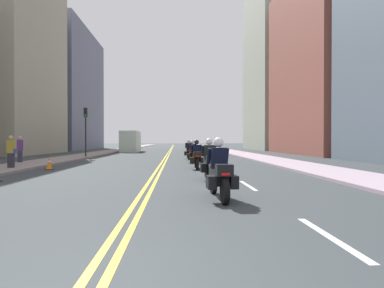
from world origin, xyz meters
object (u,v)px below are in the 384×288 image
(motorcycle_3, at_px, (192,153))
(motorcycle_1, at_px, (209,163))
(motorcycle_0, at_px, (219,175))
(motorcycle_4, at_px, (189,151))
(traffic_light_near, at_px, (86,123))
(parked_truck, at_px, (131,142))
(pedestrian_2, at_px, (20,150))
(motorcycle_2, at_px, (197,157))
(pedestrian_0, at_px, (11,152))
(traffic_cone_1, at_px, (49,163))

(motorcycle_3, bearing_deg, motorcycle_1, -89.33)
(motorcycle_0, relative_size, motorcycle_1, 1.07)
(motorcycle_4, bearing_deg, motorcycle_1, -88.29)
(motorcycle_4, xyz_separation_m, traffic_light_near, (-9.00, 2.61, 2.39))
(motorcycle_1, relative_size, parked_truck, 0.33)
(pedestrian_2, xyz_separation_m, parked_truck, (3.99, 23.37, 0.34))
(motorcycle_2, bearing_deg, parked_truck, 105.45)
(motorcycle_0, relative_size, traffic_light_near, 0.52)
(motorcycle_2, relative_size, pedestrian_2, 1.25)
(motorcycle_2, height_order, motorcycle_3, motorcycle_2)
(traffic_light_near, bearing_deg, pedestrian_2, -106.21)
(motorcycle_4, height_order, traffic_light_near, traffic_light_near)
(motorcycle_0, height_order, motorcycle_4, motorcycle_4)
(motorcycle_0, bearing_deg, parked_truck, 97.92)
(motorcycle_0, relative_size, parked_truck, 0.35)
(motorcycle_2, distance_m, pedestrian_2, 12.02)
(traffic_light_near, relative_size, parked_truck, 0.68)
(motorcycle_1, distance_m, pedestrian_0, 11.02)
(motorcycle_4, relative_size, pedestrian_2, 1.16)
(motorcycle_3, relative_size, traffic_cone_1, 3.11)
(motorcycle_1, height_order, motorcycle_2, motorcycle_1)
(motorcycle_3, bearing_deg, pedestrian_0, -153.76)
(pedestrian_2, bearing_deg, motorcycle_4, -5.91)
(motorcycle_0, xyz_separation_m, parked_truck, (-7.30, 36.78, 0.62))
(motorcycle_4, relative_size, pedestrian_0, 1.17)
(motorcycle_2, xyz_separation_m, traffic_light_near, (-9.08, 11.72, 2.42))
(traffic_light_near, bearing_deg, motorcycle_3, -37.48)
(motorcycle_1, bearing_deg, parked_truck, 100.78)
(motorcycle_1, xyz_separation_m, motorcycle_2, (-0.19, 4.95, -0.02))
(motorcycle_1, height_order, traffic_cone_1, motorcycle_1)
(pedestrian_0, relative_size, pedestrian_2, 1.00)
(traffic_light_near, height_order, pedestrian_2, traffic_light_near)
(motorcycle_2, relative_size, traffic_light_near, 0.51)
(motorcycle_0, height_order, parked_truck, parked_truck)
(motorcycle_2, height_order, pedestrian_0, pedestrian_0)
(motorcycle_0, xyz_separation_m, traffic_light_near, (-9.10, 20.92, 2.40))
(motorcycle_1, xyz_separation_m, traffic_cone_1, (-7.96, 4.85, -0.32))
(motorcycle_3, bearing_deg, pedestrian_2, -177.66)
(motorcycle_2, distance_m, parked_truck, 28.52)
(motorcycle_0, relative_size, motorcycle_3, 1.07)
(motorcycle_0, bearing_deg, pedestrian_0, 133.68)
(motorcycle_2, height_order, motorcycle_4, motorcycle_4)
(pedestrian_2, bearing_deg, motorcycle_0, -79.50)
(motorcycle_3, height_order, traffic_cone_1, motorcycle_3)
(motorcycle_2, relative_size, motorcycle_3, 1.06)
(motorcycle_0, xyz_separation_m, pedestrian_2, (-11.28, 13.40, 0.28))
(motorcycle_4, height_order, pedestrian_2, pedestrian_2)
(pedestrian_2, relative_size, parked_truck, 0.28)
(traffic_light_near, xyz_separation_m, pedestrian_2, (-2.19, -7.52, -2.12))
(motorcycle_1, xyz_separation_m, pedestrian_2, (-11.45, 9.15, 0.28))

